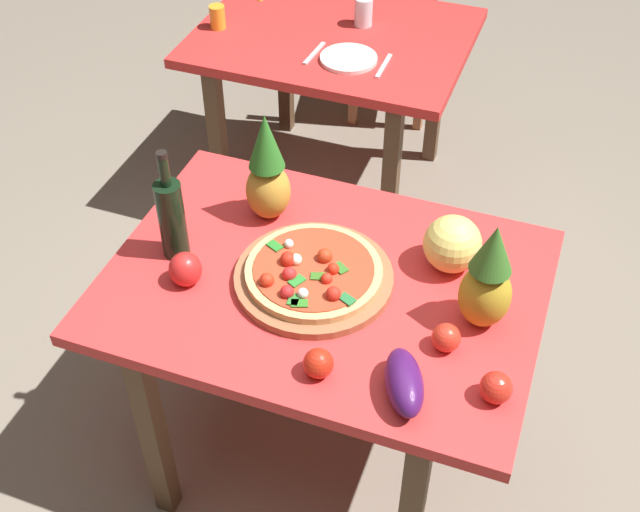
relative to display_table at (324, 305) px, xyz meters
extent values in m
plane|color=gray|center=(0.00, 0.00, -0.68)|extent=(10.00, 10.00, 0.00)
cube|color=brown|center=(-0.38, -0.38, -0.31)|extent=(0.06, 0.06, 0.73)
cube|color=brown|center=(-0.38, 0.38, -0.31)|extent=(0.06, 0.06, 0.73)
cube|color=brown|center=(0.38, 0.38, -0.31)|extent=(0.06, 0.06, 0.73)
cube|color=red|center=(0.00, 0.00, 0.08)|extent=(1.19, 0.87, 0.04)
cube|color=brown|center=(-0.82, 0.97, -0.31)|extent=(0.06, 0.06, 0.73)
cube|color=brown|center=(-0.07, 0.97, -0.31)|extent=(0.06, 0.06, 0.73)
cube|color=brown|center=(-0.82, 1.72, -0.31)|extent=(0.06, 0.06, 0.73)
cube|color=brown|center=(-0.07, 1.72, -0.31)|extent=(0.06, 0.06, 0.73)
cube|color=red|center=(-0.44, 1.34, 0.08)|extent=(1.08, 0.84, 0.04)
cube|color=#985C3C|center=(-0.26, 2.26, -0.47)|extent=(0.04, 0.04, 0.41)
cube|color=#985C3C|center=(-0.58, 2.19, -0.47)|extent=(0.04, 0.04, 0.41)
cube|color=#985C3C|center=(-0.19, 1.94, -0.47)|extent=(0.04, 0.04, 0.41)
cube|color=#985C3C|center=(-0.52, 1.87, -0.47)|extent=(0.04, 0.04, 0.41)
cube|color=#985C3C|center=(-0.39, 2.07, -0.25)|extent=(0.47, 0.47, 0.04)
cube|color=#93633F|center=(-0.35, 1.89, -0.03)|extent=(0.40, 0.12, 0.40)
cylinder|color=#985C3C|center=(-0.03, -0.01, 0.11)|extent=(0.44, 0.44, 0.02)
cylinder|color=#E7AC6B|center=(-0.03, -0.01, 0.13)|extent=(0.38, 0.38, 0.02)
cylinder|color=#C24025|center=(-0.03, -0.01, 0.15)|extent=(0.33, 0.33, 0.00)
sphere|color=red|center=(0.03, -0.01, 0.16)|extent=(0.03, 0.03, 0.03)
sphere|color=red|center=(-0.12, -0.11, 0.16)|extent=(0.04, 0.04, 0.04)
sphere|color=red|center=(0.02, -0.05, 0.16)|extent=(0.03, 0.03, 0.03)
sphere|color=red|center=(-0.10, -0.02, 0.16)|extent=(0.04, 0.04, 0.04)
sphere|color=red|center=(-0.06, -0.13, 0.16)|extent=(0.04, 0.04, 0.04)
sphere|color=red|center=(-0.07, -0.07, 0.16)|extent=(0.04, 0.04, 0.04)
sphere|color=red|center=(-0.01, 0.03, 0.16)|extent=(0.04, 0.04, 0.04)
sphere|color=red|center=(0.06, -0.10, 0.16)|extent=(0.04, 0.04, 0.04)
cube|color=#2F7A24|center=(-0.01, -0.15, 0.15)|extent=(0.05, 0.04, 0.00)
cube|color=#287E29|center=(-0.16, 0.03, 0.15)|extent=(0.05, 0.04, 0.00)
cube|color=#337326|center=(0.04, 0.01, 0.15)|extent=(0.05, 0.05, 0.00)
cube|color=#396E22|center=(0.00, -0.04, 0.15)|extent=(0.05, 0.04, 0.00)
cube|color=#29822E|center=(-0.05, -0.08, 0.15)|extent=(0.04, 0.05, 0.00)
cube|color=#2E782F|center=(-0.03, -0.15, 0.15)|extent=(0.03, 0.05, 0.00)
cube|color=#257238|center=(0.10, -0.10, 0.15)|extent=(0.05, 0.04, 0.00)
sphere|color=white|center=(-0.08, -0.01, 0.16)|extent=(0.03, 0.03, 0.03)
sphere|color=white|center=(-0.12, 0.05, 0.16)|extent=(0.03, 0.03, 0.03)
sphere|color=white|center=(-0.02, -0.12, 0.16)|extent=(0.03, 0.03, 0.03)
cylinder|color=black|center=(-0.43, -0.04, 0.22)|extent=(0.08, 0.08, 0.24)
cylinder|color=black|center=(-0.43, -0.04, 0.39)|extent=(0.03, 0.03, 0.09)
cylinder|color=black|center=(-0.43, -0.04, 0.44)|extent=(0.03, 0.03, 0.02)
ellipsoid|color=#B79024|center=(0.43, 0.00, 0.19)|extent=(0.13, 0.13, 0.19)
cone|color=#366B25|center=(0.43, 0.00, 0.35)|extent=(0.11, 0.11, 0.14)
ellipsoid|color=#BA8B31|center=(-0.25, 0.21, 0.19)|extent=(0.13, 0.13, 0.18)
cone|color=#297324|center=(-0.25, 0.21, 0.37)|extent=(0.11, 0.11, 0.17)
sphere|color=#E5D86C|center=(0.31, 0.18, 0.18)|extent=(0.16, 0.16, 0.16)
ellipsoid|color=red|center=(-0.35, -0.13, 0.14)|extent=(0.09, 0.09, 0.10)
ellipsoid|color=#431557|center=(0.31, -0.30, 0.14)|extent=(0.16, 0.22, 0.09)
sphere|color=red|center=(0.10, -0.31, 0.14)|extent=(0.08, 0.08, 0.08)
sphere|color=red|center=(0.52, -0.24, 0.14)|extent=(0.08, 0.08, 0.08)
sphere|color=red|center=(0.37, -0.12, 0.14)|extent=(0.07, 0.07, 0.07)
cylinder|color=gold|center=(-0.90, 1.22, 0.15)|extent=(0.06, 0.06, 0.09)
cylinder|color=silver|center=(-0.35, 1.45, 0.16)|extent=(0.07, 0.07, 0.11)
cylinder|color=white|center=(-0.32, 1.16, 0.11)|extent=(0.22, 0.22, 0.02)
cube|color=silver|center=(-0.46, 1.16, 0.10)|extent=(0.03, 0.18, 0.01)
cube|color=silver|center=(-0.18, 1.16, 0.10)|extent=(0.02, 0.18, 0.01)
camera|label=1|loc=(0.54, -1.51, 1.69)|focal=46.06mm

